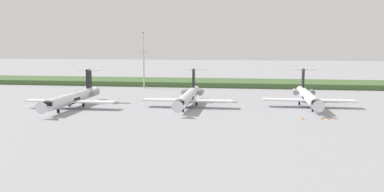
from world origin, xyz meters
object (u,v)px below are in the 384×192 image
Objects in this scene: regional_jet_second at (188,97)px; safety_cone_mid_marker at (322,118)px; regional_jet_third at (308,97)px; antenna_mast at (144,65)px; regional_jet_nearest at (73,98)px; safety_cone_front_marker at (303,118)px; safety_cone_rear_marker at (329,119)px.

safety_cone_mid_marker is (30.85, -13.12, -2.26)m from regional_jet_second.
antenna_mast reaches higher than regional_jet_third.
antenna_mast reaches higher than regional_jet_nearest.
regional_jet_third is 56.36× the size of safety_cone_mid_marker.
regional_jet_second is 56.36× the size of safety_cone_front_marker.
safety_cone_rear_marker is (1.81, -17.77, -2.26)m from regional_jet_third.
regional_jet_nearest is 1.55× the size of antenna_mast.
antenna_mast is 36.36× the size of safety_cone_mid_marker.
regional_jet_second is 56.36× the size of safety_cone_mid_marker.
safety_cone_front_marker is 3.98m from safety_cone_mid_marker.
safety_cone_front_marker is at bearing -178.28° from safety_cone_rear_marker.
regional_jet_third reaches higher than safety_cone_mid_marker.
safety_cone_mid_marker is 1.41m from safety_cone_rear_marker.
regional_jet_nearest is 56.36× the size of safety_cone_front_marker.
antenna_mast reaches higher than safety_cone_mid_marker.
safety_cone_mid_marker is at bearing -43.83° from antenna_mast.
regional_jet_second is at bearing 156.96° from safety_cone_mid_marker.
regional_jet_nearest and regional_jet_second have the same top height.
safety_cone_mid_marker is (52.45, -50.36, -8.08)m from antenna_mast.
safety_cone_rear_marker is (53.86, -50.40, -8.08)m from antenna_mast.
regional_jet_nearest is 56.36× the size of safety_cone_rear_marker.
regional_jet_nearest and regional_jet_third have the same top height.
safety_cone_front_marker is 5.39m from safety_cone_rear_marker.
antenna_mast is (-52.05, 32.63, 5.82)m from regional_jet_third.
regional_jet_third is 1.55× the size of antenna_mast.
regional_jet_nearest is 56.36× the size of safety_cone_mid_marker.
regional_jet_nearest reaches higher than safety_cone_rear_marker.
regional_jet_third is at bearing 91.31° from safety_cone_mid_marker.
safety_cone_rear_marker is at bearing -1.68° from safety_cone_mid_marker.
regional_jet_third is 18.42m from safety_cone_front_marker.
regional_jet_third is 17.87m from safety_cone_mid_marker.
safety_cone_rear_marker is at bearing -43.10° from antenna_mast.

